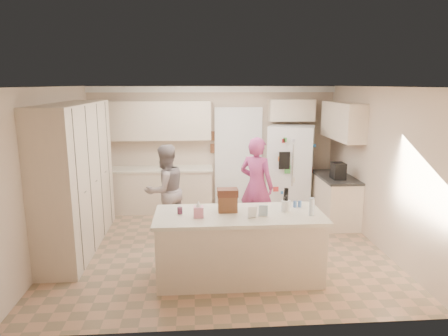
{
  "coord_description": "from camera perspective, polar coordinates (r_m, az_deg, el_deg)",
  "views": [
    {
      "loc": [
        -0.38,
        -6.22,
        2.64
      ],
      "look_at": [
        0.1,
        0.35,
        1.25
      ],
      "focal_mm": 32.0,
      "sensor_mm": 36.0,
      "label": 1
    }
  ],
  "objects": [
    {
      "name": "wall_frame_upper",
      "position": [
        8.57,
        -1.48,
        4.61
      ],
      "size": [
        0.15,
        0.02,
        0.2
      ],
      "primitive_type": "cube",
      "color": "brown",
      "rests_on": "wall_back"
    },
    {
      "name": "pantry_bank",
      "position": [
        6.86,
        -20.33,
        -1.18
      ],
      "size": [
        0.6,
        2.6,
        2.35
      ],
      "primitive_type": "cube",
      "color": "beige",
      "rests_on": "floor"
    },
    {
      "name": "wall_left",
      "position": [
        6.74,
        -23.4,
        -0.55
      ],
      "size": [
        0.02,
        4.6,
        2.6
      ],
      "primitive_type": "cube",
      "color": "beige",
      "rests_on": "ground"
    },
    {
      "name": "wall_frame_lower",
      "position": [
        8.61,
        -1.47,
        2.83
      ],
      "size": [
        0.15,
        0.02,
        0.2
      ],
      "primitive_type": "cube",
      "color": "brown",
      "rests_on": "wall_back"
    },
    {
      "name": "dollhouse_body",
      "position": [
        5.48,
        0.51,
        -5.13
      ],
      "size": [
        0.26,
        0.18,
        0.22
      ],
      "primitive_type": "cube",
      "color": "brown",
      "rests_on": "island_top"
    },
    {
      "name": "fridge_handle_l",
      "position": [
        8.07,
        9.78,
        0.38
      ],
      "size": [
        0.02,
        0.02,
        0.85
      ],
      "primitive_type": "cylinder",
      "color": "silver",
      "rests_on": "refrigerator"
    },
    {
      "name": "wall_right",
      "position": [
        7.03,
        21.08,
        0.12
      ],
      "size": [
        0.02,
        4.6,
        2.6
      ],
      "primitive_type": "cube",
      "color": "beige",
      "rests_on": "ground"
    },
    {
      "name": "right_base_cab",
      "position": [
        8.01,
        15.59,
        -4.47
      ],
      "size": [
        0.6,
        1.2,
        0.88
      ],
      "primitive_type": "cube",
      "color": "beige",
      "rests_on": "floor"
    },
    {
      "name": "jam_jar",
      "position": [
        5.44,
        -6.32,
        -6.05
      ],
      "size": [
        0.07,
        0.07,
        0.09
      ],
      "primitive_type": "cylinder",
      "color": "#59263F",
      "rests_on": "island_top"
    },
    {
      "name": "dollhouse_roof",
      "position": [
        5.43,
        0.52,
        -3.51
      ],
      "size": [
        0.28,
        0.2,
        0.1
      ],
      "primitive_type": "cube",
      "color": "#592D1E",
      "rests_on": "dollhouse_body"
    },
    {
      "name": "crown_back",
      "position": [
        8.49,
        -1.65,
        11.17
      ],
      "size": [
        5.2,
        0.08,
        0.12
      ],
      "primitive_type": "cube",
      "color": "white",
      "rests_on": "wall_back"
    },
    {
      "name": "shaker_salt",
      "position": [
        5.77,
        10.1,
        -5.11
      ],
      "size": [
        0.05,
        0.05,
        0.09
      ],
      "primitive_type": "cylinder",
      "color": "#4067A9",
      "rests_on": "island_top"
    },
    {
      "name": "wall_back",
      "position": [
        8.64,
        -1.61,
        3.0
      ],
      "size": [
        5.2,
        0.02,
        2.6
      ],
      "primitive_type": "cube",
      "color": "beige",
      "rests_on": "ground"
    },
    {
      "name": "right_countertop",
      "position": [
        7.89,
        15.71,
        -1.27
      ],
      "size": [
        0.63,
        1.24,
        0.04
      ],
      "primitive_type": "cube",
      "color": "#2D2B28",
      "rests_on": "right_base_cab"
    },
    {
      "name": "greeting_card_a",
      "position": [
        5.24,
        4.08,
        -6.32
      ],
      "size": [
        0.12,
        0.06,
        0.16
      ],
      "primitive_type": "cube",
      "rotation": [
        0.15,
        0.0,
        0.2
      ],
      "color": "white",
      "rests_on": "island_top"
    },
    {
      "name": "wall_front",
      "position": [
        4.15,
        1.32,
        -6.94
      ],
      "size": [
        5.2,
        0.02,
        2.6
      ],
      "primitive_type": "cube",
      "color": "beige",
      "rests_on": "ground"
    },
    {
      "name": "right_upper_cab",
      "position": [
        7.96,
        16.57,
        6.46
      ],
      "size": [
        0.35,
        1.5,
        0.7
      ],
      "primitive_type": "cube",
      "color": "beige",
      "rests_on": "wall_right"
    },
    {
      "name": "floor",
      "position": [
        6.77,
        -0.64,
        -11.12
      ],
      "size": [
        5.2,
        4.6,
        0.02
      ],
      "primitive_type": "cube",
      "color": "#A77D5D",
      "rests_on": "ground"
    },
    {
      "name": "teen_girl",
      "position": [
        7.1,
        4.65,
        -2.55
      ],
      "size": [
        0.76,
        0.71,
        1.75
      ],
      "primitive_type": "imported",
      "rotation": [
        0.0,
        0.0,
        2.53
      ],
      "color": "#B34863",
      "rests_on": "floor"
    },
    {
      "name": "fridge_handle_r",
      "position": [
        8.1,
        10.46,
        0.39
      ],
      "size": [
        0.02,
        0.02,
        0.85
      ],
      "primitive_type": "cylinder",
      "color": "silver",
      "rests_on": "refrigerator"
    },
    {
      "name": "coffee_maker",
      "position": [
        7.66,
        16.0,
        -0.38
      ],
      "size": [
        0.22,
        0.28,
        0.3
      ],
      "primitive_type": "cube",
      "color": "black",
      "rests_on": "right_countertop"
    },
    {
      "name": "island_top",
      "position": [
        5.44,
        2.18,
        -6.76
      ],
      "size": [
        2.28,
        0.96,
        0.05
      ],
      "primitive_type": "cube",
      "color": "#EDE3CA",
      "rests_on": "island_base"
    },
    {
      "name": "utensil_crock",
      "position": [
        5.56,
        8.83,
        -5.39
      ],
      "size": [
        0.13,
        0.13,
        0.15
      ],
      "primitive_type": "cylinder",
      "color": "white",
      "rests_on": "island_top"
    },
    {
      "name": "water_bottle",
      "position": [
        5.44,
        12.41,
        -5.43
      ],
      "size": [
        0.07,
        0.07,
        0.24
      ],
      "primitive_type": "cylinder",
      "color": "silver",
      "rests_on": "island_top"
    },
    {
      "name": "fridge_dispenser",
      "position": [
        8.02,
        8.61,
        1.07
      ],
      "size": [
        0.22,
        0.03,
        0.35
      ],
      "primitive_type": "cube",
      "color": "black",
      "rests_on": "refrigerator"
    },
    {
      "name": "back_upper_cab",
      "position": [
        8.41,
        -9.48,
        6.71
      ],
      "size": [
        2.2,
        0.35,
        0.8
      ],
      "primitive_type": "cube",
      "color": "beige",
      "rests_on": "wall_back"
    },
    {
      "name": "back_base_cab",
      "position": [
        8.55,
        -9.22,
        -3.16
      ],
      "size": [
        2.2,
        0.6,
        0.88
      ],
      "primitive_type": "cube",
      "color": "beige",
      "rests_on": "floor"
    },
    {
      "name": "shaker_pepper",
      "position": [
        5.79,
        10.77,
        -5.08
      ],
      "size": [
        0.05,
        0.05,
        0.09
      ],
      "primitive_type": "cylinder",
      "color": "#4067A9",
      "rests_on": "island_top"
    },
    {
      "name": "refrigerator",
      "position": [
        8.46,
        9.47,
        -0.11
      ],
      "size": [
        1.08,
        0.96,
        1.8
      ],
      "primitive_type": "cube",
      "rotation": [
        0.0,
        0.0,
        -0.33
      ],
      "color": "white",
      "rests_on": "floor"
    },
    {
      "name": "fridge_seam",
      "position": [
        8.13,
        10.06,
        -0.63
      ],
      "size": [
        0.02,
        0.02,
        1.78
      ],
      "primitive_type": "cube",
      "color": "gray",
      "rests_on": "refrigerator"
    },
    {
      "name": "ceiling",
      "position": [
        6.23,
        -0.7,
        11.63
      ],
      "size": [
        5.2,
        4.6,
        0.02
      ],
      "primitive_type": "cube",
      "color": "white",
      "rests_on": "wall_back"
    },
    {
      "name": "teen_boy",
      "position": [
        7.07,
        -8.39,
        -3.19
      ],
      "size": [
        1.0,
        0.96,
        1.62
      ],
      "primitive_type": "imported",
      "rotation": [
        0.0,
        0.0,
        3.78
      ],
      "color": "gray",
      "rests_on": "floor"
    },
    {
      "name": "back_countertop",
      "position": [
        8.43,
        -9.33,
        -0.16
      ],
      "size": [
        2.24,
        0.63,
        0.04
      ],
      "primitive_type": "cube",
      "color": "#EDE3CA",
      "rests_on": "back_base_cab"
    },
    {
      "name": "doorway_opening",
      "position": [
        8.7,
        2.03,
        1.38
      ],
      "size": [
        0.9,
        0.06,
        2.1
      ],
      "primitive_type": "cube",
      "color": "black",
      "rests_on": "floor"
    },
    {
      "name": "doorway_casing",
      "position": [
        8.66,
        2.05,
        1.34
      ],
      "size": [
        1.02,
        0.03,
        2.22
      ],
      "primitive_type": "cube",
      "color": "white",
      "rests_on": "floor"
    },
    {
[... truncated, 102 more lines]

